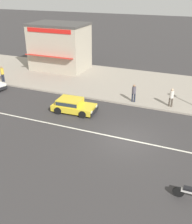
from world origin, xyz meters
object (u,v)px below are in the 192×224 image
object	(u,v)px
pedestrian_by_shop	(2,73)
hatchback_yellow_0	(73,105)
pedestrian_mid_kerb	(171,96)
pedestrian_near_clock	(134,92)
shopfront_far_kios	(60,46)

from	to	relation	value
pedestrian_by_shop	hatchback_yellow_0	bearing A→B (deg)	-19.07
pedestrian_mid_kerb	pedestrian_near_clock	bearing A→B (deg)	-176.10
hatchback_yellow_0	pedestrian_by_shop	bearing A→B (deg)	160.93
pedestrian_near_clock	shopfront_far_kios	world-z (taller)	shopfront_far_kios
shopfront_far_kios	pedestrian_near_clock	bearing A→B (deg)	-31.16
hatchback_yellow_0	pedestrian_mid_kerb	size ratio (longest dim) A/B	2.27
hatchback_yellow_0	pedestrian_mid_kerb	world-z (taller)	pedestrian_mid_kerb
pedestrian_near_clock	pedestrian_by_shop	size ratio (longest dim) A/B	0.94
hatchback_yellow_0	pedestrian_mid_kerb	bearing A→B (deg)	26.98
pedestrian_near_clock	pedestrian_mid_kerb	size ratio (longest dim) A/B	1.00
hatchback_yellow_0	shopfront_far_kios	bearing A→B (deg)	123.62
pedestrian_near_clock	pedestrian_by_shop	world-z (taller)	pedestrian_by_shop
pedestrian_near_clock	pedestrian_mid_kerb	xyz separation A→B (m)	(3.14, 0.21, 0.00)
pedestrian_mid_kerb	pedestrian_by_shop	bearing A→B (deg)	-179.04
pedestrian_by_shop	pedestrian_near_clock	bearing A→B (deg)	0.30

